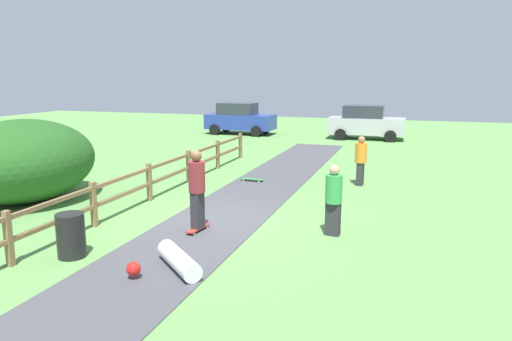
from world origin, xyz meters
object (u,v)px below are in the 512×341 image
(skater_fallen, at_px, (175,261))
(parked_car_blue, at_px, (240,119))
(trash_bin, at_px, (71,235))
(skateboard_loose, at_px, (252,179))
(bystander_green, at_px, (334,197))
(parked_car_silver, at_px, (366,122))
(skater_riding, at_px, (197,186))
(bystander_orange, at_px, (361,159))
(bush_large, at_px, (23,161))

(skater_fallen, height_order, parked_car_blue, parked_car_blue)
(trash_bin, relative_size, skateboard_loose, 1.11)
(skateboard_loose, relative_size, bystander_green, 0.49)
(bystander_green, relative_size, parked_car_silver, 0.39)
(parked_car_silver, bearing_deg, skater_fallen, -94.22)
(parked_car_blue, bearing_deg, trash_bin, -79.31)
(skater_riding, xyz_separation_m, bystander_orange, (3.06, 6.09, -0.19))
(trash_bin, bearing_deg, skater_riding, 52.11)
(trash_bin, distance_m, bystander_green, 5.64)
(bush_large, relative_size, skateboard_loose, 5.46)
(skateboard_loose, height_order, parked_car_blue, parked_car_blue)
(skater_riding, distance_m, parked_car_silver, 18.13)
(bush_large, distance_m, bystander_orange, 10.36)
(trash_bin, xyz_separation_m, bystander_orange, (4.80, 8.32, 0.45))
(trash_bin, distance_m, parked_car_silver, 20.60)
(bystander_green, xyz_separation_m, bystander_orange, (0.03, 5.35, -0.00))
(skater_riding, height_order, bystander_orange, skater_riding)
(parked_car_blue, distance_m, parked_car_silver, 7.62)
(parked_car_blue, relative_size, parked_car_silver, 1.01)
(bystander_green, bearing_deg, bystander_orange, 89.66)
(bystander_green, xyz_separation_m, parked_car_blue, (-8.58, 17.27, 0.06))
(trash_bin, xyz_separation_m, skater_riding, (1.74, 2.23, 0.64))
(skater_riding, bearing_deg, parked_car_silver, 83.46)
(bush_large, bearing_deg, trash_bin, -37.59)
(skater_fallen, bearing_deg, bystander_green, 50.40)
(bystander_green, height_order, parked_car_silver, parked_car_silver)
(trash_bin, bearing_deg, parked_car_blue, 100.69)
(trash_bin, bearing_deg, parked_car_silver, 79.36)
(parked_car_silver, bearing_deg, trash_bin, -100.64)
(trash_bin, relative_size, bystander_green, 0.55)
(skater_riding, bearing_deg, bush_large, 170.20)
(bush_large, xyz_separation_m, skateboard_loose, (5.46, 4.44, -1.10))
(skater_fallen, height_order, bystander_orange, bystander_orange)
(skater_riding, bearing_deg, skateboard_loose, 95.35)
(trash_bin, bearing_deg, skateboard_loose, 80.97)
(bush_large, distance_m, parked_car_blue, 16.99)
(parked_car_silver, bearing_deg, bystander_orange, -85.22)
(skater_riding, distance_m, bystander_orange, 6.82)
(trash_bin, xyz_separation_m, skateboard_loose, (1.22, 7.70, -0.36))
(trash_bin, distance_m, skater_fallen, 2.32)
(trash_bin, height_order, bystander_orange, bystander_orange)
(skater_riding, relative_size, bystander_green, 1.16)
(bystander_orange, xyz_separation_m, parked_car_silver, (-1.00, 11.92, 0.06))
(bystander_green, distance_m, parked_car_silver, 17.29)
(skater_riding, relative_size, bystander_orange, 1.16)
(skater_riding, relative_size, parked_car_silver, 0.45)
(skater_fallen, distance_m, bystander_orange, 8.71)
(skater_fallen, height_order, skateboard_loose, skater_fallen)
(skateboard_loose, bearing_deg, bush_large, -140.92)
(skater_riding, bearing_deg, bystander_orange, 63.31)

